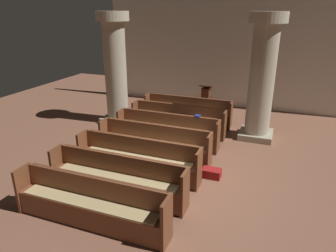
{
  "coord_description": "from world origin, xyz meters",
  "views": [
    {
      "loc": [
        2.11,
        -6.15,
        3.7
      ],
      "look_at": [
        -0.67,
        1.12,
        0.75
      ],
      "focal_mm": 33.13,
      "sensor_mm": 36.0,
      "label": 1
    }
  ],
  "objects": [
    {
      "name": "pew_row_1",
      "position": [
        -0.87,
        2.53,
        0.48
      ],
      "size": [
        3.01,
        0.46,
        0.89
      ],
      "color": "brown",
      "rests_on": "ground"
    },
    {
      "name": "pew_row_3",
      "position": [
        -0.87,
        0.61,
        0.48
      ],
      "size": [
        3.01,
        0.46,
        0.89
      ],
      "color": "brown",
      "rests_on": "ground"
    },
    {
      "name": "pillar_far_side",
      "position": [
        -3.18,
        2.81,
        1.89
      ],
      "size": [
        1.05,
        1.05,
        3.64
      ],
      "color": "#9F967E",
      "rests_on": "ground"
    },
    {
      "name": "ground_plane",
      "position": [
        0.0,
        0.0,
        0.0
      ],
      "size": [
        19.2,
        19.2,
        0.0
      ],
      "primitive_type": "plane",
      "color": "brown"
    },
    {
      "name": "pew_row_4",
      "position": [
        -0.87,
        -0.35,
        0.48
      ],
      "size": [
        3.01,
        0.46,
        0.89
      ],
      "color": "brown",
      "rests_on": "ground"
    },
    {
      "name": "lectern",
      "position": [
        -0.58,
        4.85,
        0.45
      ],
      "size": [
        0.48,
        0.45,
        1.08
      ],
      "color": "#492215",
      "rests_on": "ground"
    },
    {
      "name": "back_wall",
      "position": [
        0.0,
        6.08,
        2.25
      ],
      "size": [
        10.0,
        0.16,
        4.5
      ],
      "primitive_type": "cube",
      "color": "silver",
      "rests_on": "ground"
    },
    {
      "name": "kneeler_box_red",
      "position": [
        0.78,
        0.18,
        0.1
      ],
      "size": [
        0.43,
        0.28,
        0.2
      ],
      "primitive_type": "cube",
      "color": "maroon",
      "rests_on": "ground"
    },
    {
      "name": "hymn_book",
      "position": [
        -0.04,
        1.76,
        0.91
      ],
      "size": [
        0.15,
        0.19,
        0.04
      ],
      "primitive_type": "cube",
      "color": "navy",
      "rests_on": "pew_row_2"
    },
    {
      "name": "pillar_aisle_side",
      "position": [
        1.49,
        3.04,
        1.89
      ],
      "size": [
        1.05,
        1.05,
        3.64
      ],
      "color": "#9F967E",
      "rests_on": "ground"
    },
    {
      "name": "pew_row_6",
      "position": [
        -0.87,
        -2.27,
        0.48
      ],
      "size": [
        3.01,
        0.46,
        0.89
      ],
      "color": "brown",
      "rests_on": "ground"
    },
    {
      "name": "pew_row_5",
      "position": [
        -0.87,
        -1.31,
        0.48
      ],
      "size": [
        3.01,
        0.47,
        0.89
      ],
      "color": "brown",
      "rests_on": "ground"
    },
    {
      "name": "pew_row_0",
      "position": [
        -0.87,
        3.49,
        0.48
      ],
      "size": [
        3.01,
        0.46,
        0.89
      ],
      "color": "brown",
      "rests_on": "ground"
    },
    {
      "name": "pew_row_2",
      "position": [
        -0.87,
        1.57,
        0.48
      ],
      "size": [
        3.01,
        0.47,
        0.89
      ],
      "color": "brown",
      "rests_on": "ground"
    }
  ]
}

